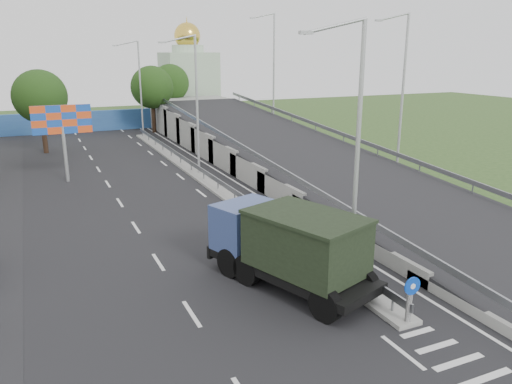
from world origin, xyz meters
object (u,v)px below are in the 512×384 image
lamp_post_mid (194,98)px  sign_bollard (410,299)px  lamp_post_near (354,141)px  dump_truck (288,244)px  billboard (62,124)px  church (189,80)px  lamp_post_far (138,83)px

lamp_post_mid → sign_bollard: bearing=-90.3°
lamp_post_near → dump_truck: 4.74m
lamp_post_mid → billboard: 9.47m
church → billboard: (-19.00, -32.00, -1.12)m
sign_bollard → dump_truck: 5.11m
lamp_post_far → dump_truck: 39.59m
lamp_post_near → billboard: lamp_post_near is taller
lamp_post_far → billboard: (-9.11, -18.00, -1.62)m
sign_bollard → church: 58.84m
sign_bollard → lamp_post_far: 44.08m
lamp_post_mid → lamp_post_near: bearing=-90.0°
lamp_post_near → lamp_post_far: bearing=90.0°
church → dump_truck: bearing=-103.0°
church → sign_bollard: bearing=-99.8°
sign_bollard → lamp_post_mid: size_ratio=0.17×
lamp_post_far → billboard: 20.24m
sign_bollard → lamp_post_far: size_ratio=0.17×
lamp_post_far → dump_truck: bearing=-93.5°
lamp_post_near → sign_bollard: bearing=-91.6°
lamp_post_mid → billboard: (-9.11, 2.00, -1.62)m
billboard → sign_bollard: bearing=-70.8°
lamp_post_near → lamp_post_far: size_ratio=1.00×
dump_truck → billboard: bearing=87.9°
sign_bollard → lamp_post_far: (0.11, 43.83, 4.77)m
sign_bollard → billboard: (-9.00, 25.83, 3.15)m
dump_truck → lamp_post_mid: bearing=63.3°
church → lamp_post_far: bearing=-125.2°
lamp_post_mid → dump_truck: (-2.38, -19.31, -4.03)m
lamp_post_mid → lamp_post_far: (0.00, 20.00, 0.00)m
lamp_post_near → church: 54.90m
lamp_post_near → dump_truck: bearing=163.9°
church → dump_truck: 54.82m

